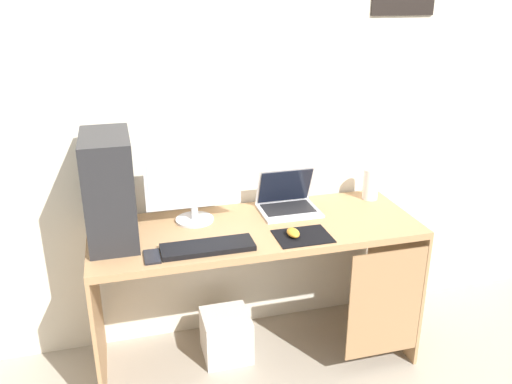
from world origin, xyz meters
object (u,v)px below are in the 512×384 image
at_px(pc_tower, 109,189).
at_px(cell_phone, 152,257).
at_px(speaker, 371,184).
at_px(subwoofer, 226,335).
at_px(keyboard, 208,247).
at_px(mouse_left, 293,233).
at_px(monitor, 193,185).
at_px(laptop, 288,202).

height_order(pc_tower, cell_phone, pc_tower).
distance_m(pc_tower, speaker, 1.40).
bearing_deg(subwoofer, pc_tower, -179.40).
height_order(keyboard, mouse_left, mouse_left).
bearing_deg(monitor, pc_tower, -166.89).
relative_size(pc_tower, mouse_left, 5.22).
bearing_deg(pc_tower, cell_phone, -57.25).
height_order(laptop, keyboard, laptop).
distance_m(laptop, mouse_left, 0.33).
distance_m(monitor, keyboard, 0.37).
height_order(monitor, mouse_left, monitor).
bearing_deg(cell_phone, laptop, 25.24).
xyz_separation_m(monitor, subwoofer, (0.13, -0.09, -0.85)).
height_order(speaker, mouse_left, speaker).
xyz_separation_m(pc_tower, subwoofer, (0.52, 0.01, -0.90)).
bearing_deg(keyboard, cell_phone, -177.24).
relative_size(pc_tower, subwoofer, 2.01).
bearing_deg(subwoofer, speaker, 8.88).
distance_m(pc_tower, laptop, 0.92).
xyz_separation_m(speaker, cell_phone, (-1.23, -0.38, -0.08)).
distance_m(monitor, speaker, 1.00).
bearing_deg(subwoofer, monitor, 145.86).
xyz_separation_m(pc_tower, mouse_left, (0.81, -0.21, -0.23)).
bearing_deg(pc_tower, keyboard, -29.49).
distance_m(speaker, mouse_left, 0.67).
distance_m(laptop, cell_phone, 0.82).
relative_size(speaker, subwoofer, 0.70).
relative_size(mouse_left, subwoofer, 0.38).
height_order(keyboard, subwoofer, keyboard).
distance_m(cell_phone, subwoofer, 0.79).
distance_m(monitor, laptop, 0.52).
height_order(pc_tower, mouse_left, pc_tower).
xyz_separation_m(speaker, mouse_left, (-0.57, -0.35, -0.07)).
height_order(pc_tower, keyboard, pc_tower).
xyz_separation_m(mouse_left, subwoofer, (-0.29, 0.21, -0.68)).
bearing_deg(keyboard, speaker, 20.49).
distance_m(pc_tower, cell_phone, 0.38).
bearing_deg(mouse_left, laptop, 76.22).
height_order(speaker, keyboard, speaker).
bearing_deg(cell_phone, keyboard, 2.76).
distance_m(pc_tower, subwoofer, 1.04).
relative_size(laptop, mouse_left, 3.17).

